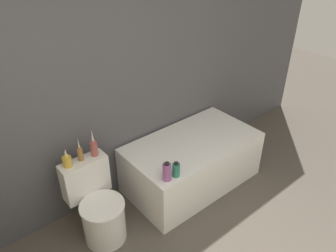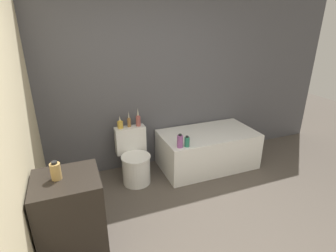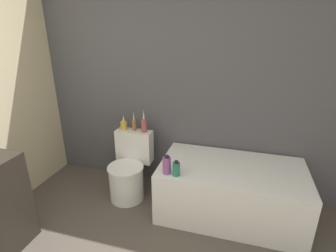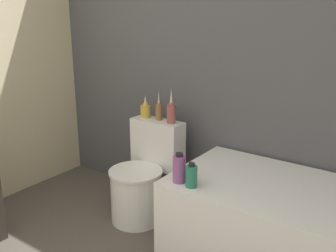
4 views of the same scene
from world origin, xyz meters
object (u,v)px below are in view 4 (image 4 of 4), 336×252
vase_bronze (171,112)px  vase_silver (159,110)px  bathtub (288,231)px  toilet (143,179)px  vase_gold (145,110)px  shampoo_bottle_short (191,176)px  shampoo_bottle_tall (179,169)px

vase_bronze → vase_silver: bearing=173.0°
bathtub → vase_silver: vase_silver is taller
toilet → vase_silver: 0.54m
toilet → vase_bronze: size_ratio=2.73×
vase_silver → bathtub: bearing=-11.3°
bathtub → vase_gold: size_ratio=7.93×
vase_bronze → shampoo_bottle_short: bearing=-45.5°
bathtub → shampoo_bottle_tall: (-0.59, -0.30, 0.36)m
shampoo_bottle_tall → shampoo_bottle_short: (0.10, -0.01, -0.02)m
toilet → vase_bronze: 0.56m
vase_bronze → bathtub: bearing=-11.9°
toilet → bathtub: bearing=-1.0°
shampoo_bottle_tall → toilet: bearing=149.9°
vase_gold → shampoo_bottle_short: size_ratio=1.20×
vase_bronze → shampoo_bottle_short: size_ratio=1.78×
toilet → vase_gold: 0.54m
bathtub → vase_bronze: 1.16m
bathtub → vase_bronze: (-1.01, 0.21, 0.54)m
bathtub → vase_bronze: bearing=168.1°
bathtub → shampoo_bottle_tall: bearing=-153.5°
vase_bronze → vase_gold: bearing=178.0°
toilet → vase_gold: vase_gold is taller
vase_silver → vase_bronze: size_ratio=0.86×
bathtub → vase_gold: (-1.27, 0.22, 0.51)m
vase_gold → shampoo_bottle_tall: (0.67, -0.52, -0.15)m
toilet → vase_silver: vase_silver is taller
vase_bronze → shampoo_bottle_short: (0.51, -0.52, -0.20)m
shampoo_bottle_tall → shampoo_bottle_short: shampoo_bottle_tall is taller
vase_silver → vase_bronze: (0.13, -0.02, 0.01)m
vase_silver → shampoo_bottle_short: size_ratio=1.53×
vase_silver → vase_gold: bearing=-177.1°
vase_bronze → shampoo_bottle_tall: 0.68m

